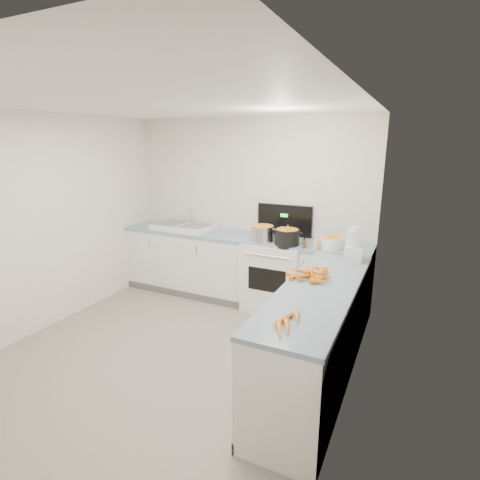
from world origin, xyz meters
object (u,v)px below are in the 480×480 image
at_px(steel_pot, 263,234).
at_px(black_pot, 287,238).
at_px(stove, 276,274).
at_px(extract_bottle, 304,244).
at_px(spice_jar, 316,245).
at_px(sink, 184,226).
at_px(mixing_bowl, 331,243).
at_px(food_processor, 354,246).

xyz_separation_m(steel_pot, black_pot, (0.34, -0.03, -0.00)).
relative_size(stove, extract_bottle, 12.47).
height_order(steel_pot, spice_jar, steel_pot).
relative_size(steel_pot, spice_jar, 2.94).
distance_m(extract_bottle, spice_jar, 0.14).
height_order(sink, spice_jar, sink).
distance_m(sink, steel_pot, 1.31).
bearing_deg(black_pot, extract_bottle, -12.75).
height_order(sink, steel_pot, sink).
bearing_deg(stove, black_pot, -40.68).
xyz_separation_m(steel_pot, extract_bottle, (0.57, -0.09, -0.04)).
xyz_separation_m(mixing_bowl, extract_bottle, (-0.29, -0.15, -0.01)).
distance_m(steel_pot, extract_bottle, 0.58).
distance_m(black_pot, food_processor, 0.90).
bearing_deg(stove, food_processor, -24.19).
xyz_separation_m(sink, mixing_bowl, (2.17, -0.08, 0.03)).
distance_m(steel_pot, food_processor, 1.23).
distance_m(stove, sink, 1.54).
relative_size(sink, food_processor, 2.32).
height_order(stove, spice_jar, stove).
xyz_separation_m(black_pot, spice_jar, (0.38, -0.04, -0.04)).
bearing_deg(spice_jar, black_pot, 173.44).
distance_m(mixing_bowl, spice_jar, 0.20).
height_order(black_pot, extract_bottle, black_pot).
height_order(sink, food_processor, food_processor).
xyz_separation_m(sink, black_pot, (1.64, -0.18, 0.05)).
bearing_deg(food_processor, spice_jar, 151.16).
relative_size(stove, spice_jar, 13.24).
relative_size(steel_pot, black_pot, 1.00).
bearing_deg(extract_bottle, food_processor, -22.14).
height_order(sink, black_pot, sink).
relative_size(black_pot, spice_jar, 2.93).
relative_size(sink, steel_pot, 2.85).
distance_m(sink, black_pot, 1.65).
bearing_deg(steel_pot, black_pot, -5.67).
bearing_deg(black_pot, steel_pot, 174.33).
height_order(steel_pot, black_pot, steel_pot).
bearing_deg(spice_jar, mixing_bowl, 43.10).
xyz_separation_m(stove, steel_pot, (-0.15, -0.13, 0.56)).
relative_size(black_pot, mixing_bowl, 1.07).
xyz_separation_m(sink, extract_bottle, (1.88, -0.23, 0.02)).
xyz_separation_m(stove, spice_jar, (0.57, -0.21, 0.52)).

